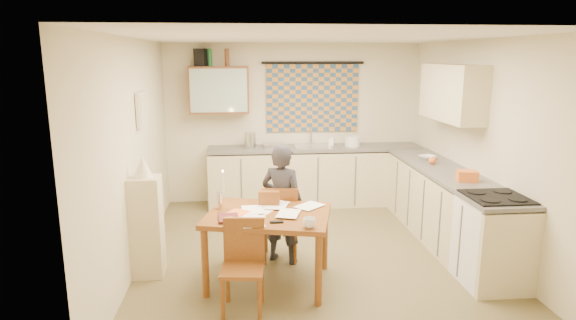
{
  "coord_description": "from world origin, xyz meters",
  "views": [
    {
      "loc": [
        -0.82,
        -5.32,
        2.31
      ],
      "look_at": [
        -0.28,
        0.2,
        1.1
      ],
      "focal_mm": 30.0,
      "sensor_mm": 36.0,
      "label": 1
    }
  ],
  "objects": [
    {
      "name": "floor",
      "position": [
        0.0,
        0.0,
        -0.01
      ],
      "size": [
        4.0,
        4.5,
        0.02
      ],
      "primitive_type": "cube",
      "color": "brown",
      "rests_on": "ground"
    },
    {
      "name": "ceiling",
      "position": [
        0.0,
        0.0,
        2.51
      ],
      "size": [
        4.0,
        4.5,
        0.02
      ],
      "primitive_type": "cube",
      "color": "white",
      "rests_on": "floor"
    },
    {
      "name": "wall_back",
      "position": [
        0.0,
        2.26,
        1.25
      ],
      "size": [
        4.0,
        0.02,
        2.5
      ],
      "primitive_type": "cube",
      "color": "beige",
      "rests_on": "floor"
    },
    {
      "name": "wall_front",
      "position": [
        0.0,
        -2.26,
        1.25
      ],
      "size": [
        4.0,
        0.02,
        2.5
      ],
      "primitive_type": "cube",
      "color": "beige",
      "rests_on": "floor"
    },
    {
      "name": "wall_left",
      "position": [
        -2.01,
        0.0,
        1.25
      ],
      "size": [
        0.02,
        4.5,
        2.5
      ],
      "primitive_type": "cube",
      "color": "beige",
      "rests_on": "floor"
    },
    {
      "name": "wall_right",
      "position": [
        2.01,
        0.0,
        1.25
      ],
      "size": [
        0.02,
        4.5,
        2.5
      ],
      "primitive_type": "cube",
      "color": "beige",
      "rests_on": "floor"
    },
    {
      "name": "window_blind",
      "position": [
        0.3,
        2.22,
        1.65
      ],
      "size": [
        1.45,
        0.03,
        1.05
      ],
      "primitive_type": "cube",
      "color": "navy",
      "rests_on": "wall_back"
    },
    {
      "name": "curtain_rod",
      "position": [
        0.3,
        2.2,
        2.2
      ],
      "size": [
        1.6,
        0.04,
        0.04
      ],
      "primitive_type": "cylinder",
      "rotation": [
        0.0,
        1.57,
        0.0
      ],
      "color": "black",
      "rests_on": "wall_back"
    },
    {
      "name": "wall_cabinet",
      "position": [
        -1.15,
        2.08,
        1.8
      ],
      "size": [
        0.9,
        0.34,
        0.7
      ],
      "primitive_type": "cube",
      "color": "brown",
      "rests_on": "wall_back"
    },
    {
      "name": "wall_cabinet_glass",
      "position": [
        -1.15,
        1.91,
        1.8
      ],
      "size": [
        0.84,
        0.02,
        0.64
      ],
      "primitive_type": "cube",
      "color": "#99B2A5",
      "rests_on": "wall_back"
    },
    {
      "name": "upper_cabinet_right",
      "position": [
        1.83,
        0.55,
        1.85
      ],
      "size": [
        0.34,
        1.3,
        0.7
      ],
      "primitive_type": "cube",
      "color": "#C7B788",
      "rests_on": "wall_right"
    },
    {
      "name": "framed_print",
      "position": [
        -1.97,
        0.4,
        1.7
      ],
      "size": [
        0.04,
        0.5,
        0.4
      ],
      "primitive_type": "cube",
      "color": "beige",
      "rests_on": "wall_left"
    },
    {
      "name": "print_canvas",
      "position": [
        -1.95,
        0.4,
        1.7
      ],
      "size": [
        0.01,
        0.42,
        0.32
      ],
      "primitive_type": "cube",
      "color": "white",
      "rests_on": "wall_left"
    },
    {
      "name": "counter_back",
      "position": [
        0.31,
        1.95,
        0.45
      ],
      "size": [
        3.3,
        0.62,
        0.92
      ],
      "color": "#C7B788",
      "rests_on": "floor"
    },
    {
      "name": "counter_right",
      "position": [
        1.7,
        0.19,
        0.45
      ],
      "size": [
        0.62,
        2.95,
        0.92
      ],
      "color": "#C7B788",
      "rests_on": "floor"
    },
    {
      "name": "stove",
      "position": [
        1.7,
        -0.93,
        0.47
      ],
      "size": [
        0.6,
        0.6,
        0.94
      ],
      "color": "white",
      "rests_on": "floor"
    },
    {
      "name": "sink",
      "position": [
        0.27,
        1.95,
        0.88
      ],
      "size": [
        0.57,
        0.48,
        0.1
      ],
      "primitive_type": "cube",
      "rotation": [
        0.0,
        0.0,
        -0.05
      ],
      "color": "silver",
      "rests_on": "counter_back"
    },
    {
      "name": "tap",
      "position": [
        0.27,
        2.13,
        1.06
      ],
      "size": [
        0.04,
        0.04,
        0.28
      ],
      "primitive_type": "cylinder",
      "rotation": [
        0.0,
        0.0,
        -0.26
      ],
      "color": "silver",
      "rests_on": "counter_back"
    },
    {
      "name": "dish_rack",
      "position": [
        -0.33,
        1.95,
        0.95
      ],
      "size": [
        0.38,
        0.34,
        0.06
      ],
      "primitive_type": "cube",
      "rotation": [
        0.0,
        0.0,
        0.11
      ],
      "color": "silver",
      "rests_on": "counter_back"
    },
    {
      "name": "kettle",
      "position": [
        -0.7,
        1.95,
        1.04
      ],
      "size": [
        0.22,
        0.22,
        0.24
      ],
      "primitive_type": "cylinder",
      "rotation": [
        0.0,
        0.0,
        -0.27
      ],
      "color": "silver",
      "rests_on": "counter_back"
    },
    {
      "name": "mixing_bowl",
      "position": [
        0.9,
        1.95,
        1.0
      ],
      "size": [
        0.31,
        0.31,
        0.16
      ],
      "primitive_type": "cylinder",
      "rotation": [
        0.0,
        0.0,
        0.36
      ],
      "color": "white",
      "rests_on": "counter_back"
    },
    {
      "name": "soap_bottle",
      "position": [
        0.58,
        2.0,
        1.01
      ],
      "size": [
        0.13,
        0.13,
        0.17
      ],
      "primitive_type": "imported",
      "rotation": [
        0.0,
        0.0,
        -0.37
      ],
      "color": "white",
      "rests_on": "counter_back"
    },
    {
      "name": "bowl",
      "position": [
        1.7,
        0.9,
        0.95
      ],
      "size": [
        0.35,
        0.35,
        0.05
      ],
      "primitive_type": "imported",
      "rotation": [
        0.0,
        0.0,
        0.35
      ],
      "color": "white",
      "rests_on": "counter_right"
    },
    {
      "name": "orange_bag",
      "position": [
        1.7,
        -0.28,
        0.98
      ],
      "size": [
        0.25,
        0.2,
        0.12
      ],
      "primitive_type": "cube",
      "rotation": [
        0.0,
        0.0,
        -0.22
      ],
      "color": "orange",
      "rests_on": "counter_right"
    },
    {
      "name": "fruit_orange",
      "position": [
        1.65,
        0.6,
        0.97
      ],
      "size": [
        0.1,
        0.1,
        0.1
      ],
      "primitive_type": "sphere",
      "color": "orange",
      "rests_on": "counter_right"
    },
    {
      "name": "speaker",
      "position": [
        -1.41,
        2.08,
        2.28
      ],
      "size": [
        0.2,
        0.23,
        0.26
      ],
      "primitive_type": "cube",
      "rotation": [
        0.0,
        0.0,
        -0.19
      ],
      "color": "black",
      "rests_on": "wall_cabinet"
    },
    {
      "name": "bottle_green",
      "position": [
        -1.27,
        2.08,
        2.28
      ],
      "size": [
        0.08,
        0.08,
        0.26
      ],
      "primitive_type": "cylinder",
      "rotation": [
        0.0,
        0.0,
        -0.09
      ],
      "color": "#195926",
      "rests_on": "wall_cabinet"
    },
    {
      "name": "bottle_brown",
      "position": [
        -1.02,
        2.08,
        2.28
      ],
      "size": [
        0.09,
        0.09,
        0.26
      ],
      "primitive_type": "cylinder",
      "rotation": [
        0.0,
        0.0,
        0.27
      ],
      "color": "brown",
      "rests_on": "wall_cabinet"
    },
    {
      "name": "dining_table",
      "position": [
        -0.57,
        -0.69,
        0.38
      ],
      "size": [
        1.4,
        1.19,
        0.75
      ],
      "rotation": [
        0.0,
        0.0,
        -0.24
      ],
      "color": "#633310",
      "rests_on": "floor"
    },
    {
      "name": "chair_far",
      "position": [
        -0.41,
        -0.12,
        0.28
      ],
      "size": [
        0.44,
        0.44,
        0.89
      ],
      "rotation": [
        0.0,
        0.0,
        3.04
      ],
      "color": "#633310",
      "rests_on": "floor"
    },
    {
      "name": "chair_near",
      "position": [
        -0.84,
        -1.24,
        0.26
      ],
      "size": [
        0.42,
        0.42,
        0.85
      ],
      "rotation": [
        0.0,
        0.0,
        -0.11
      ],
      "color": "#633310",
      "rests_on": "floor"
    },
    {
      "name": "person",
      "position": [
        -0.39,
        -0.18,
        0.68
      ],
      "size": [
        0.78,
        0.75,
        1.37
      ],
      "primitive_type": "imported",
      "rotation": [
        0.0,
        0.0,
        2.63
      ],
      "color": "black",
      "rests_on": "floor"
    },
    {
      "name": "shelf_stand",
      "position": [
        -1.84,
        -0.4,
        0.54
      ],
      "size": [
        0.32,
        0.3,
        1.08
      ],
      "primitive_type": "cube",
      "color": "#C7B788",
      "rests_on": "floor"
    },
    {
      "name": "lampshade",
      "position": [
        -1.84,
        -0.4,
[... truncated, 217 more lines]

